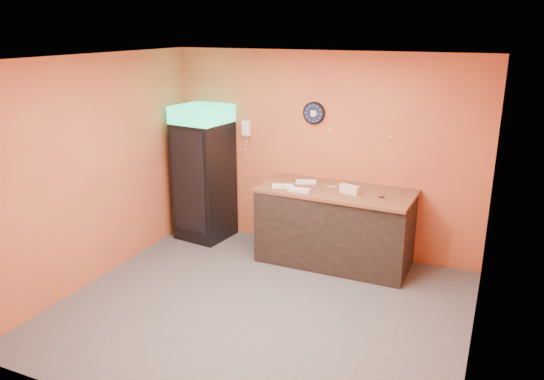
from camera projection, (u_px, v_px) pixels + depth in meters
The scene contains 15 objects.
floor at pixel (262, 308), 6.10m from camera, with size 4.50×4.50×0.00m, color #47474C.
back_wall at pixel (322, 153), 7.42m from camera, with size 4.50×0.02×2.80m, color #C86738.
left_wall at pixel (96, 170), 6.55m from camera, with size 0.02×4.00×2.80m, color #C86738.
right_wall at pixel (485, 223), 4.80m from camera, with size 0.02×4.00×2.80m, color #C86738.
ceiling at pixel (260, 58), 5.26m from camera, with size 4.50×4.00×0.02m, color white.
beverage_cooler at pixel (203, 175), 7.87m from camera, with size 0.79×0.80×2.01m.
prep_counter at pixel (335, 227), 7.16m from camera, with size 2.00×0.89×1.00m, color black.
wall_clock at pixel (314, 113), 7.27m from camera, with size 0.31×0.06×0.31m.
wall_phone at pixel (246, 128), 7.74m from camera, with size 0.12×0.10×0.22m.
butcher_paper at pixel (336, 191), 7.00m from camera, with size 2.03×0.95×0.04m, color brown.
sub_roll_stack at pixel (349, 189), 6.81m from camera, with size 0.27×0.15×0.11m.
wrapped_sandwich_left at pixel (283, 186), 7.06m from camera, with size 0.28×0.11×0.04m, color silver.
wrapped_sandwich_mid at pixel (299, 190), 6.89m from camera, with size 0.29×0.11×0.04m, color silver.
wrapped_sandwich_right at pixel (306, 182), 7.25m from camera, with size 0.28×0.11×0.04m, color silver.
kitchen_tool at pixel (337, 186), 7.04m from camera, with size 0.06×0.06×0.06m, color silver.
Camera 1 is at (2.31, -4.89, 3.12)m, focal length 35.00 mm.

